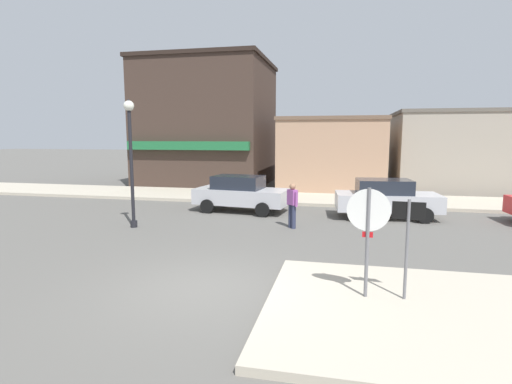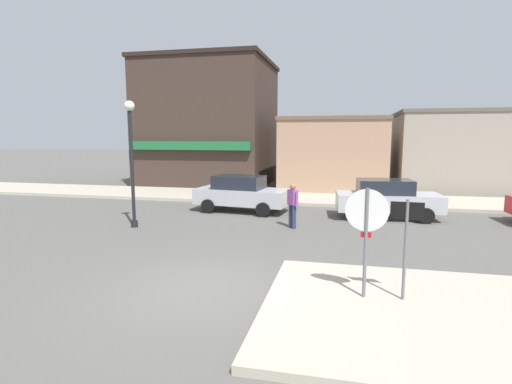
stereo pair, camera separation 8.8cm
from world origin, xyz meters
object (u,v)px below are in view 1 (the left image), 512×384
at_px(one_way_sign, 407,239).
at_px(parked_car_nearest, 241,193).
at_px(parked_car_second, 386,198).
at_px(stop_sign, 368,228).
at_px(pedestrian_crossing_near, 292,204).
at_px(lamp_post, 130,145).

xyz_separation_m(one_way_sign, parked_car_nearest, (-5.56, 8.81, -0.52)).
xyz_separation_m(parked_car_nearest, parked_car_second, (6.04, -0.13, 0.00)).
height_order(stop_sign, pedestrian_crossing_near, stop_sign).
distance_m(lamp_post, parked_car_nearest, 5.29).
relative_size(stop_sign, one_way_sign, 1.10).
xyz_separation_m(lamp_post, parked_car_second, (9.04, 3.65, -2.15)).
bearing_deg(parked_car_second, one_way_sign, -93.17).
bearing_deg(parked_car_second, stop_sign, -97.90).
relative_size(one_way_sign, pedestrian_crossing_near, 1.30).
xyz_separation_m(stop_sign, pedestrian_crossing_near, (-2.23, 6.16, -0.65)).
bearing_deg(pedestrian_crossing_near, lamp_post, -168.87).
height_order(lamp_post, pedestrian_crossing_near, lamp_post).
bearing_deg(pedestrian_crossing_near, stop_sign, -70.06).
relative_size(parked_car_nearest, pedestrian_crossing_near, 2.59).
xyz_separation_m(stop_sign, parked_car_nearest, (-4.83, 8.85, -0.71)).
xyz_separation_m(parked_car_nearest, pedestrian_crossing_near, (2.59, -2.69, 0.06)).
bearing_deg(stop_sign, parked_car_second, 82.10).
relative_size(one_way_sign, parked_car_second, 0.51).
distance_m(lamp_post, pedestrian_crossing_near, 6.08).
bearing_deg(one_way_sign, lamp_post, 149.61).
bearing_deg(one_way_sign, pedestrian_crossing_near, 115.83).
bearing_deg(parked_car_nearest, one_way_sign, -57.76).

